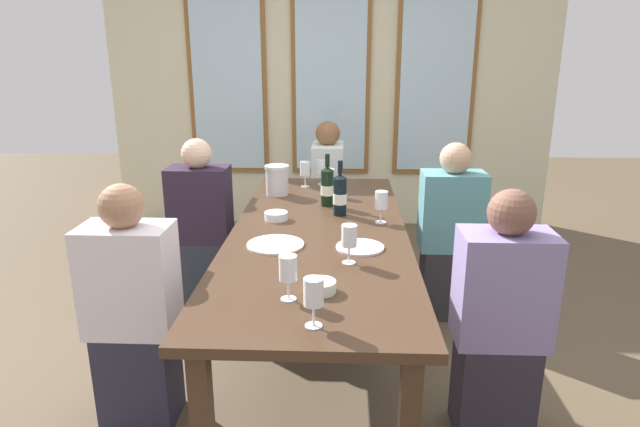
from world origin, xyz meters
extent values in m
plane|color=brown|center=(0.00, 0.00, 0.00)|extent=(12.00, 12.00, 0.00)
cube|color=beige|center=(0.00, 2.48, 1.45)|extent=(4.10, 0.06, 2.90)
cube|color=brown|center=(-0.95, 2.43, 1.45)|extent=(0.72, 0.03, 1.88)
cube|color=silver|center=(-0.95, 2.42, 1.45)|extent=(0.64, 0.01, 1.80)
cube|color=brown|center=(0.00, 2.43, 1.45)|extent=(0.72, 0.03, 1.88)
cube|color=silver|center=(0.00, 2.42, 1.45)|extent=(0.64, 0.01, 1.80)
cube|color=brown|center=(0.95, 2.43, 1.45)|extent=(0.72, 0.03, 1.88)
cube|color=silver|center=(0.95, 2.42, 1.45)|extent=(0.64, 0.01, 1.80)
cube|color=#422D1D|center=(0.00, 0.00, 0.72)|extent=(0.90, 2.36, 0.04)
cube|color=#422D1D|center=(-0.36, 1.08, 0.35)|extent=(0.07, 0.07, 0.70)
cube|color=#422D1D|center=(0.36, 1.08, 0.35)|extent=(0.07, 0.07, 0.70)
cylinder|color=white|center=(0.20, -0.26, 0.74)|extent=(0.23, 0.23, 0.01)
cylinder|color=white|center=(-0.20, -0.24, 0.74)|extent=(0.27, 0.27, 0.01)
cylinder|color=silver|center=(-0.30, 0.71, 0.82)|extent=(0.14, 0.14, 0.17)
cylinder|color=silver|center=(-0.30, 0.71, 0.92)|extent=(0.16, 0.16, 0.02)
cylinder|color=black|center=(0.03, 0.46, 0.85)|extent=(0.08, 0.07, 0.21)
cone|color=black|center=(0.03, 0.46, 0.97)|extent=(0.08, 0.07, 0.02)
cylinder|color=black|center=(0.03, 0.46, 1.01)|extent=(0.03, 0.03, 0.08)
cylinder|color=#E8EFCE|center=(0.03, 0.46, 0.84)|extent=(0.08, 0.08, 0.06)
cylinder|color=black|center=(0.11, 0.27, 0.85)|extent=(0.08, 0.07, 0.21)
cone|color=black|center=(0.11, 0.27, 0.96)|extent=(0.08, 0.07, 0.02)
cylinder|color=black|center=(0.11, 0.27, 1.01)|extent=(0.03, 0.03, 0.08)
cylinder|color=silver|center=(0.11, 0.27, 0.84)|extent=(0.08, 0.08, 0.06)
cylinder|color=white|center=(-0.24, 0.17, 0.76)|extent=(0.13, 0.13, 0.04)
cylinder|color=white|center=(0.04, -0.75, 0.76)|extent=(0.12, 0.12, 0.05)
cylinder|color=white|center=(0.33, 0.14, 0.74)|extent=(0.06, 0.06, 0.00)
cylinder|color=white|center=(0.33, 0.14, 0.78)|extent=(0.01, 0.01, 0.07)
cylinder|color=white|center=(0.33, 0.14, 0.87)|extent=(0.07, 0.07, 0.09)
cylinder|color=white|center=(-0.14, 0.93, 0.74)|extent=(0.06, 0.06, 0.00)
cylinder|color=white|center=(-0.14, 0.93, 0.78)|extent=(0.01, 0.01, 0.07)
cylinder|color=white|center=(-0.14, 0.93, 0.87)|extent=(0.07, 0.07, 0.09)
cylinder|color=white|center=(-0.08, -0.82, 0.74)|extent=(0.06, 0.06, 0.00)
cylinder|color=white|center=(-0.08, -0.82, 0.78)|extent=(0.01, 0.01, 0.07)
cylinder|color=white|center=(-0.08, -0.82, 0.87)|extent=(0.07, 0.07, 0.09)
cylinder|color=maroon|center=(-0.08, -0.82, 0.84)|extent=(0.06, 0.06, 0.03)
cylinder|color=white|center=(0.03, 0.70, 0.74)|extent=(0.06, 0.06, 0.00)
cylinder|color=white|center=(0.03, 0.70, 0.78)|extent=(0.01, 0.01, 0.07)
cylinder|color=white|center=(0.03, 0.70, 0.87)|extent=(0.07, 0.07, 0.09)
cylinder|color=white|center=(-0.02, 1.00, 0.74)|extent=(0.06, 0.06, 0.00)
cylinder|color=white|center=(-0.02, 1.00, 0.78)|extent=(0.01, 0.01, 0.07)
cylinder|color=white|center=(-0.02, 1.00, 0.87)|extent=(0.07, 0.07, 0.09)
cylinder|color=beige|center=(-0.02, 1.00, 0.84)|extent=(0.06, 0.06, 0.03)
cylinder|color=white|center=(0.03, -1.02, 0.74)|extent=(0.06, 0.06, 0.00)
cylinder|color=white|center=(0.03, -1.02, 0.78)|extent=(0.01, 0.01, 0.07)
cylinder|color=white|center=(0.03, -1.02, 0.87)|extent=(0.07, 0.07, 0.09)
cylinder|color=beige|center=(0.03, -1.02, 0.84)|extent=(0.06, 0.06, 0.03)
cylinder|color=white|center=(0.15, -0.45, 0.74)|extent=(0.06, 0.06, 0.00)
cylinder|color=white|center=(0.15, -0.45, 0.78)|extent=(0.01, 0.01, 0.07)
cylinder|color=white|center=(0.15, -0.45, 0.87)|extent=(0.07, 0.07, 0.09)
cylinder|color=maroon|center=(0.15, -0.45, 0.83)|extent=(0.06, 0.06, 0.02)
cube|color=#2B293C|center=(-0.79, -0.55, 0.23)|extent=(0.32, 0.24, 0.45)
cube|color=white|center=(-0.79, -0.55, 0.69)|extent=(0.38, 0.24, 0.48)
sphere|color=#A27455|center=(-0.79, -0.55, 1.02)|extent=(0.19, 0.19, 0.19)
cube|color=#2C2834|center=(0.79, -0.57, 0.23)|extent=(0.32, 0.24, 0.45)
cube|color=#8576AC|center=(0.79, -0.57, 0.69)|extent=(0.38, 0.24, 0.48)
sphere|color=brown|center=(0.79, -0.57, 1.02)|extent=(0.19, 0.19, 0.19)
cube|color=#282E39|center=(-0.79, 0.63, 0.23)|extent=(0.32, 0.24, 0.45)
cube|color=#2B1E30|center=(-0.79, 0.63, 0.69)|extent=(0.38, 0.24, 0.48)
sphere|color=beige|center=(-0.79, 0.63, 1.02)|extent=(0.19, 0.19, 0.19)
cube|color=#2C2A2C|center=(0.79, 0.55, 0.23)|extent=(0.32, 0.24, 0.45)
cube|color=teal|center=(0.79, 0.55, 0.69)|extent=(0.38, 0.24, 0.48)
sphere|color=tan|center=(0.79, 0.55, 1.02)|extent=(0.19, 0.19, 0.19)
cube|color=#243539|center=(0.00, 1.53, 0.23)|extent=(0.24, 0.32, 0.45)
cube|color=silver|center=(0.00, 1.53, 0.69)|extent=(0.24, 0.38, 0.48)
sphere|color=brown|center=(0.00, 1.53, 1.02)|extent=(0.19, 0.19, 0.19)
camera|label=1|loc=(0.12, -2.65, 1.63)|focal=30.46mm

